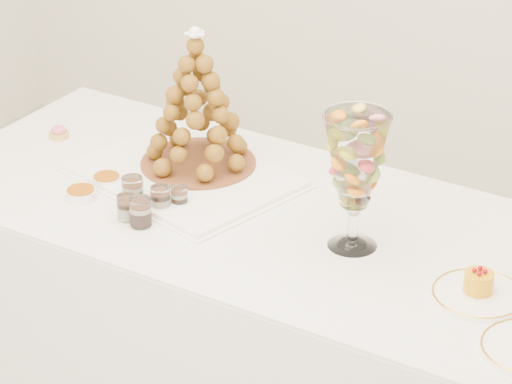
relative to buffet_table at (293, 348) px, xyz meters
The scene contains 14 objects.
buffet_table is the anchor object (origin of this frame).
lace_tray 0.56m from the buffet_table, behind, with size 0.57×0.43×0.02m, color white.
macaron_vase 0.66m from the buffet_table, ahead, with size 0.16×0.16×0.35m.
cake_plate 0.68m from the buffet_table, ahead, with size 0.23×0.23×0.01m, color white.
pink_tart 0.95m from the buffet_table, behind, with size 0.06×0.06×0.04m.
verrine_a 0.62m from the buffet_table, 161.95° to the right, with size 0.06×0.06×0.08m, color white.
verrine_b 0.56m from the buffet_table, 158.20° to the right, with size 0.05×0.05×0.07m, color white.
verrine_c 0.53m from the buffet_table, 163.12° to the right, with size 0.05×0.05×0.06m, color white.
verrine_d 0.61m from the buffet_table, 150.88° to the right, with size 0.05×0.05×0.07m, color white.
verrine_e 0.59m from the buffet_table, 146.11° to the right, with size 0.06×0.06×0.08m, color white.
ramekin_back 0.69m from the buffet_table, behind, with size 0.08×0.08×0.02m, color white.
ramekin_front 0.72m from the buffet_table, 161.31° to the right, with size 0.08×0.08×0.03m, color white.
croquembouche 0.73m from the buffet_table, 162.56° to the left, with size 0.33×0.33×0.41m.
mousse_cake 0.70m from the buffet_table, ahead, with size 0.07×0.07×0.06m.
Camera 1 is at (1.40, -2.01, 2.33)m, focal length 85.00 mm.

